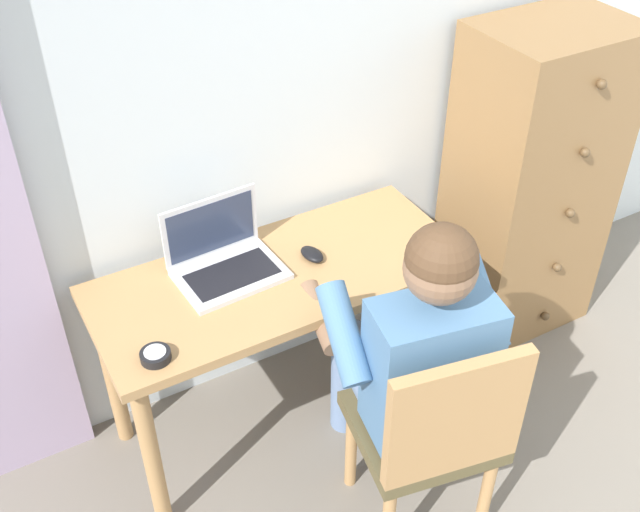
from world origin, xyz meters
name	(u,v)px	position (x,y,z in m)	size (l,w,h in m)	color
wall_back	(343,56)	(0.00, 2.20, 1.25)	(4.80, 0.05, 2.50)	silver
desk	(280,298)	(-0.44, 1.86, 0.60)	(1.25, 0.54, 0.71)	tan
dresser	(529,185)	(0.72, 1.93, 0.66)	(0.57, 0.46, 1.32)	olive
chair	(434,430)	(-0.25, 1.22, 0.48)	(0.49, 0.47, 0.86)	brown
person_seated	(412,347)	(-0.22, 1.40, 0.66)	(0.60, 0.63, 1.18)	#6B84AD
laptop	(224,258)	(-0.59, 1.96, 0.76)	(0.35, 0.27, 0.24)	silver
computer_mouse	(312,254)	(-0.30, 1.88, 0.73)	(0.06, 0.10, 0.03)	black
desk_clock	(156,355)	(-0.93, 1.68, 0.72)	(0.09, 0.09, 0.03)	black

